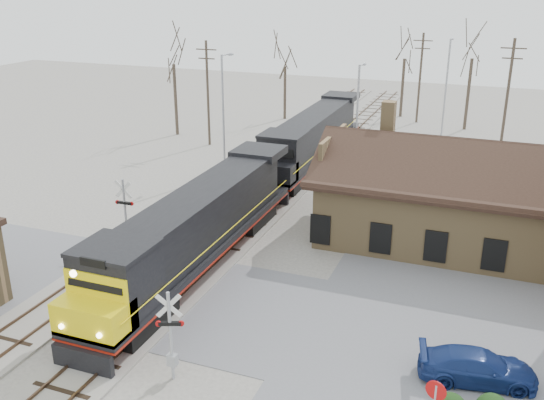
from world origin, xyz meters
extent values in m
plane|color=#A8A297|center=(0.00, 0.00, 0.00)|extent=(140.00, 140.00, 0.00)
cube|color=slate|center=(0.00, 0.00, 0.01)|extent=(60.00, 9.00, 0.03)
cube|color=#A8A297|center=(0.00, 15.00, 0.06)|extent=(3.40, 90.00, 0.12)
cube|color=#473323|center=(-0.72, 15.00, 0.17)|extent=(0.08, 90.00, 0.14)
cube|color=#473323|center=(0.72, 15.00, 0.17)|extent=(0.08, 90.00, 0.14)
cube|color=#A8A297|center=(-4.50, 15.00, 0.06)|extent=(3.40, 90.00, 0.12)
cube|color=#473323|center=(-5.22, 15.00, 0.17)|extent=(0.08, 90.00, 0.14)
cube|color=#473323|center=(-3.78, 15.00, 0.17)|extent=(0.08, 90.00, 0.14)
cube|color=#96794D|center=(12.00, 12.00, 2.00)|extent=(14.00, 8.00, 4.00)
cube|color=black|center=(12.00, 12.00, 4.10)|extent=(15.20, 9.20, 0.30)
cube|color=black|center=(12.00, 9.70, 5.10)|extent=(15.00, 4.71, 2.66)
cube|color=black|center=(12.00, 14.30, 5.10)|extent=(15.00, 4.71, 2.66)
cube|color=#96794D|center=(8.00, 13.50, 6.80)|extent=(0.80, 0.80, 2.20)
cube|color=black|center=(0.00, -3.00, 0.55)|extent=(2.51, 4.02, 1.00)
cube|color=black|center=(0.00, 10.06, 0.55)|extent=(2.51, 4.02, 1.00)
cube|color=black|center=(0.00, 3.53, 1.36)|extent=(3.01, 20.08, 0.35)
cube|color=maroon|center=(0.00, 3.53, 1.13)|extent=(3.03, 20.08, 0.12)
cube|color=black|center=(0.00, 4.78, 2.91)|extent=(2.61, 14.56, 2.81)
cube|color=black|center=(0.00, -3.90, 2.91)|extent=(3.01, 2.81, 2.81)
cube|color=yellow|center=(0.00, -5.61, 2.06)|extent=(3.01, 1.81, 1.41)
cube|color=black|center=(0.00, -6.61, 0.55)|extent=(2.81, 0.25, 1.00)
cylinder|color=#FFF2CC|center=(0.00, -6.53, 4.42)|extent=(0.28, 0.10, 0.28)
cube|color=black|center=(0.00, 17.58, 0.55)|extent=(2.51, 4.02, 1.00)
cube|color=black|center=(0.00, 30.64, 0.55)|extent=(2.51, 4.02, 1.00)
cube|color=black|center=(0.00, 24.11, 1.36)|extent=(3.01, 20.08, 0.35)
cube|color=maroon|center=(0.00, 24.11, 1.13)|extent=(3.03, 20.08, 0.12)
cube|color=black|center=(0.00, 25.36, 2.91)|extent=(2.61, 14.56, 2.81)
cube|color=black|center=(0.00, 16.68, 2.91)|extent=(3.01, 2.81, 2.81)
cube|color=black|center=(0.00, 14.97, 2.06)|extent=(3.01, 1.81, 1.41)
cube|color=black|center=(0.00, 13.97, 0.55)|extent=(2.81, 0.25, 1.00)
cylinder|color=#A5A8AD|center=(3.56, -5.66, 1.94)|extent=(0.14, 0.14, 3.87)
cube|color=silver|center=(3.56, -5.66, 3.29)|extent=(0.95, 0.42, 1.01)
cube|color=silver|center=(3.56, -5.66, 3.29)|extent=(0.95, 0.42, 1.01)
cube|color=black|center=(3.56, -5.66, 2.52)|extent=(0.86, 0.46, 0.15)
cylinder|color=#B20C0C|center=(3.16, -5.82, 2.52)|extent=(0.25, 0.16, 0.23)
cylinder|color=#B20C0C|center=(3.97, -5.49, 2.52)|extent=(0.25, 0.16, 0.23)
cube|color=#A5A8AD|center=(3.56, -5.66, 0.87)|extent=(0.39, 0.29, 0.48)
cylinder|color=#A5A8AD|center=(-5.32, 4.52, 2.07)|extent=(0.14, 0.14, 4.13)
cube|color=silver|center=(-5.32, 4.52, 3.51)|extent=(1.08, 0.12, 1.08)
cube|color=silver|center=(-5.32, 4.52, 3.51)|extent=(1.08, 0.12, 1.08)
cube|color=black|center=(-5.32, 4.52, 2.68)|extent=(0.94, 0.22, 0.15)
cylinder|color=#B20C0C|center=(-4.86, 4.55, 2.68)|extent=(0.25, 0.10, 0.25)
cylinder|color=#B20C0C|center=(-5.79, 4.48, 2.68)|extent=(0.25, 0.10, 0.25)
cube|color=#A5A8AD|center=(-5.32, 4.52, 0.93)|extent=(0.41, 0.31, 0.52)
cylinder|color=#B20C0C|center=(13.56, -5.50, 2.09)|extent=(0.72, 0.22, 0.73)
imported|color=navy|center=(14.80, -1.50, 0.66)|extent=(4.82, 2.67, 1.32)
cylinder|color=#A5A8AD|center=(-5.88, 19.14, 4.72)|extent=(0.18, 0.18, 9.45)
cylinder|color=#A5A8AD|center=(-5.88, 20.04, 9.35)|extent=(0.12, 1.80, 0.12)
cube|color=#A5A8AD|center=(-5.88, 20.84, 9.25)|extent=(0.25, 0.50, 0.12)
cylinder|color=#A5A8AD|center=(3.57, 24.28, 4.25)|extent=(0.18, 0.18, 8.50)
cylinder|color=#A5A8AD|center=(3.57, 25.18, 8.40)|extent=(0.12, 1.80, 0.12)
cube|color=#A5A8AD|center=(3.57, 25.98, 8.30)|extent=(0.25, 0.50, 0.12)
cylinder|color=#A5A8AD|center=(9.14, 37.00, 4.77)|extent=(0.18, 0.18, 9.53)
cylinder|color=#A5A8AD|center=(9.14, 37.90, 9.43)|extent=(0.12, 1.80, 0.12)
cube|color=#A5A8AD|center=(9.14, 38.70, 9.33)|extent=(0.25, 0.50, 0.12)
cylinder|color=#382D23|center=(-11.05, 26.73, 4.80)|extent=(0.24, 0.24, 9.61)
cube|color=#382D23|center=(-11.05, 26.73, 8.81)|extent=(2.00, 0.10, 0.10)
cube|color=#382D23|center=(-11.05, 26.73, 8.01)|extent=(1.60, 0.10, 0.10)
cylinder|color=#382D23|center=(5.82, 43.20, 4.73)|extent=(0.24, 0.24, 9.47)
cube|color=#382D23|center=(5.82, 43.20, 8.67)|extent=(2.00, 0.10, 0.10)
cube|color=#382D23|center=(5.82, 43.20, 7.87)|extent=(1.60, 0.10, 0.10)
cylinder|color=#382D23|center=(14.68, 30.39, 5.18)|extent=(0.24, 0.24, 10.36)
cube|color=#382D23|center=(14.68, 30.39, 9.56)|extent=(2.00, 0.10, 0.10)
cube|color=#382D23|center=(14.68, 30.39, 8.76)|extent=(1.60, 0.10, 0.10)
cylinder|color=#382D23|center=(-15.84, 29.09, 3.49)|extent=(0.32, 0.32, 6.99)
cylinder|color=#382D23|center=(-8.20, 39.72, 2.89)|extent=(0.32, 0.32, 5.78)
cylinder|color=#382D23|center=(3.69, 45.49, 3.23)|extent=(0.32, 0.32, 6.45)
cylinder|color=#382D23|center=(10.97, 41.78, 3.62)|extent=(0.32, 0.32, 7.25)
camera|label=1|loc=(14.45, -23.00, 15.05)|focal=40.00mm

